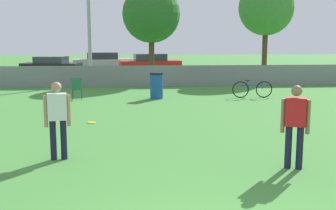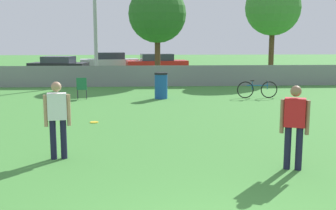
# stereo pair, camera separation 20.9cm
# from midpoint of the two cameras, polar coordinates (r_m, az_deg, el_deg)

# --- Properties ---
(fence_backline) EXTENTS (24.88, 0.07, 1.21)m
(fence_backline) POSITION_cam_midpoint_polar(r_m,az_deg,el_deg) (22.15, -2.49, 3.95)
(fence_backline) COLOR gray
(fence_backline) RESTS_ON ground_plane
(tree_near_pole) EXTENTS (3.28, 3.28, 5.52)m
(tree_near_pole) POSITION_cam_midpoint_polar(r_m,az_deg,el_deg) (24.32, -2.52, 12.21)
(tree_near_pole) COLOR #4C331E
(tree_near_pole) RESTS_ON ground_plane
(tree_far_right) EXTENTS (3.34, 3.34, 6.01)m
(tree_far_right) POSITION_cam_midpoint_polar(r_m,az_deg,el_deg) (26.86, 12.93, 12.66)
(tree_far_right) COLOR #4C331E
(tree_far_right) RESTS_ON ground_plane
(player_receiver_white) EXTENTS (0.54, 0.28, 1.64)m
(player_receiver_white) POSITION_cam_midpoint_polar(r_m,az_deg,el_deg) (9.03, -15.39, -1.38)
(player_receiver_white) COLOR #191933
(player_receiver_white) RESTS_ON ground_plane
(player_thrower_red) EXTENTS (0.51, 0.35, 1.64)m
(player_thrower_red) POSITION_cam_midpoint_polar(r_m,az_deg,el_deg) (8.43, 16.17, -2.14)
(player_thrower_red) COLOR #191933
(player_thrower_red) RESTS_ON ground_plane
(frisbee_disc) EXTENTS (0.26, 0.26, 0.03)m
(frisbee_disc) POSITION_cam_midpoint_polar(r_m,az_deg,el_deg) (12.87, -10.78, -2.35)
(frisbee_disc) COLOR yellow
(frisbee_disc) RESTS_ON ground_plane
(folding_chair_sideline) EXTENTS (0.45, 0.45, 0.90)m
(folding_chair_sideline) POSITION_cam_midpoint_polar(r_m,az_deg,el_deg) (17.83, -12.56, 2.36)
(folding_chair_sideline) COLOR #333338
(folding_chair_sideline) RESTS_ON ground_plane
(bicycle_sideline) EXTENTS (1.73, 0.44, 0.76)m
(bicycle_sideline) POSITION_cam_midpoint_polar(r_m,az_deg,el_deg) (18.24, 11.04, 2.11)
(bicycle_sideline) COLOR black
(bicycle_sideline) RESTS_ON ground_plane
(trash_bin) EXTENTS (0.56, 0.56, 1.10)m
(trash_bin) POSITION_cam_midpoint_polar(r_m,az_deg,el_deg) (17.66, -1.90, 2.65)
(trash_bin) COLOR #194C99
(trash_bin) RESTS_ON ground_plane
(parked_car_dark) EXTENTS (4.21, 2.42, 1.25)m
(parked_car_dark) POSITION_cam_midpoint_polar(r_m,az_deg,el_deg) (30.84, -15.71, 5.18)
(parked_car_dark) COLOR black
(parked_car_dark) RESTS_ON ground_plane
(parked_car_silver) EXTENTS (4.65, 2.23, 1.41)m
(parked_car_silver) POSITION_cam_midpoint_polar(r_m,az_deg,el_deg) (33.49, -9.06, 5.82)
(parked_car_silver) COLOR black
(parked_car_silver) RESTS_ON ground_plane
(parked_car_red) EXTENTS (4.62, 2.27, 1.38)m
(parked_car_red) POSITION_cam_midpoint_polar(r_m,az_deg,el_deg) (31.29, -2.63, 5.68)
(parked_car_red) COLOR black
(parked_car_red) RESTS_ON ground_plane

